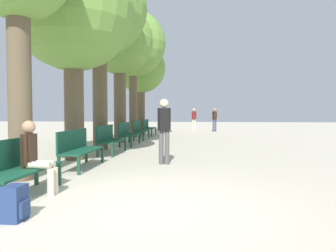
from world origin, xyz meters
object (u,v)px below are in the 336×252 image
(pedestrian_near, at_px, (194,118))
(pedestrian_mid, at_px, (215,118))
(bench_row_2, at_px, (109,138))
(tree_row_4, at_px, (133,44))
(backpack, at_px, (15,203))
(bench_row_1, at_px, (78,147))
(person_seated, at_px, (36,155))
(bench_row_5, at_px, (148,126))
(pedestrian_far, at_px, (164,127))
(tree_row_1, at_px, (73,11))
(bench_row_4, at_px, (139,129))
(tree_row_2, at_px, (99,10))
(bench_row_3, at_px, (127,132))
(bench_row_0, at_px, (16,165))
(tree_row_5, at_px, (141,69))
(tree_row_3, at_px, (120,43))

(pedestrian_near, xyz_separation_m, pedestrian_mid, (1.45, -0.46, 0.00))
(bench_row_2, height_order, pedestrian_near, pedestrian_near)
(tree_row_4, bearing_deg, pedestrian_near, 61.66)
(backpack, bearing_deg, bench_row_1, 99.31)
(bench_row_1, height_order, person_seated, person_seated)
(bench_row_5, xyz_separation_m, pedestrian_far, (2.03, -10.26, 0.46))
(pedestrian_far, bearing_deg, tree_row_1, 166.91)
(bench_row_4, bearing_deg, bench_row_5, 90.00)
(tree_row_2, bearing_deg, pedestrian_mid, 67.87)
(pedestrian_mid, bearing_deg, bench_row_2, -107.73)
(bench_row_3, bearing_deg, pedestrian_far, -66.83)
(pedestrian_near, height_order, pedestrian_mid, pedestrian_mid)
(bench_row_1, relative_size, pedestrian_far, 1.08)
(tree_row_1, relative_size, pedestrian_near, 3.72)
(bench_row_2, xyz_separation_m, bench_row_4, (0.00, 5.51, 0.00))
(bench_row_3, height_order, tree_row_2, tree_row_2)
(backpack, distance_m, pedestrian_mid, 19.54)
(bench_row_4, distance_m, tree_row_1, 7.85)
(pedestrian_near, bearing_deg, bench_row_0, -97.92)
(tree_row_5, distance_m, pedestrian_mid, 6.40)
(tree_row_4, bearing_deg, backpack, -84.70)
(person_seated, bearing_deg, bench_row_4, 91.32)
(bench_row_3, bearing_deg, backpack, -86.14)
(tree_row_1, height_order, pedestrian_near, tree_row_1)
(tree_row_5, bearing_deg, person_seated, -86.57)
(bench_row_0, bearing_deg, pedestrian_near, 82.08)
(tree_row_3, bearing_deg, pedestrian_mid, 61.20)
(bench_row_0, height_order, bench_row_2, same)
(tree_row_4, xyz_separation_m, pedestrian_mid, (4.67, 5.52, -4.09))
(bench_row_4, relative_size, tree_row_1, 0.30)
(bench_row_3, relative_size, pedestrian_near, 1.13)
(tree_row_4, distance_m, pedestrian_mid, 8.31)
(tree_row_4, height_order, pedestrian_mid, tree_row_4)
(pedestrian_mid, bearing_deg, tree_row_1, -108.47)
(bench_row_4, bearing_deg, tree_row_3, -114.58)
(bench_row_5, relative_size, tree_row_2, 0.27)
(bench_row_3, distance_m, pedestrian_mid, 10.65)
(bench_row_1, bearing_deg, tree_row_3, 95.32)
(bench_row_2, distance_m, backpack, 6.66)
(bench_row_4, bearing_deg, pedestrian_far, -74.85)
(bench_row_3, bearing_deg, tree_row_5, 95.42)
(tree_row_3, xyz_separation_m, pedestrian_mid, (4.67, 8.50, -3.55))
(bench_row_5, distance_m, pedestrian_mid, 5.94)
(tree_row_4, bearing_deg, pedestrian_far, -73.61)
(pedestrian_mid, bearing_deg, backpack, -100.02)
(tree_row_2, relative_size, pedestrian_near, 4.20)
(bench_row_3, relative_size, tree_row_5, 0.33)
(pedestrian_far, bearing_deg, bench_row_4, 105.15)
(tree_row_4, distance_m, pedestrian_near, 7.93)
(bench_row_0, height_order, tree_row_5, tree_row_5)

